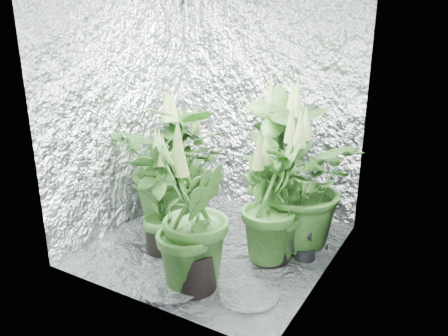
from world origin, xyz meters
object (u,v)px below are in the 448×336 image
plant_f (162,198)px  circulation_fan (302,238)px  plant_d (182,165)px  plant_g (191,219)px  plant_c (272,204)px  plant_e (294,184)px  plant_b (280,157)px  plant_a (174,163)px

plant_f → circulation_fan: (0.88, 0.39, -0.25)m
plant_d → plant_f: size_ratio=1.02×
plant_g → circulation_fan: plant_g is taller
plant_c → plant_d: size_ratio=1.01×
plant_d → plant_e: size_ratio=0.87×
plant_b → circulation_fan: plant_b is taller
plant_a → plant_g: size_ratio=1.10×
plant_g → circulation_fan: bearing=56.2°
plant_b → plant_e: (0.27, -0.39, -0.05)m
plant_g → circulation_fan: (0.44, 0.67, -0.31)m
plant_b → plant_c: bearing=-70.9°
plant_a → plant_d: size_ratio=1.25×
plant_d → plant_a: bearing=-67.1°
plant_a → plant_f: plant_a is taller
plant_d → plant_e: 1.06m
plant_d → plant_b: bearing=17.3°
plant_a → plant_b: plant_b is taller
plant_a → plant_c: 0.92m
plant_d → circulation_fan: plant_d is taller
circulation_fan → plant_e: bearing=136.9°
plant_g → plant_b: bearing=87.2°
plant_d → plant_e: bearing=-7.8°
plant_c → plant_e: size_ratio=0.87×
plant_a → plant_g: 0.94m
plant_e → plant_f: 0.92m
plant_e → plant_f: bearing=-146.8°
plant_g → circulation_fan: 0.86m
plant_d → plant_f: plant_d is taller
plant_a → plant_e: plant_a is taller
plant_a → plant_b: (0.68, 0.47, 0.03)m
plant_a → circulation_fan: size_ratio=3.18×
plant_c → plant_g: bearing=-117.1°
plant_e → plant_g: plant_e is taller
plant_d → plant_g: bearing=-51.8°
plant_c → circulation_fan: 0.34m
plant_d → plant_g: plant_g is taller
plant_e → plant_g: bearing=-112.8°
plant_c → plant_d: (-1.00, 0.38, -0.00)m
plant_a → plant_f: 0.47m
circulation_fan → plant_a: bearing=179.1°
plant_e → plant_b: bearing=124.9°
circulation_fan → plant_d: bearing=168.3°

